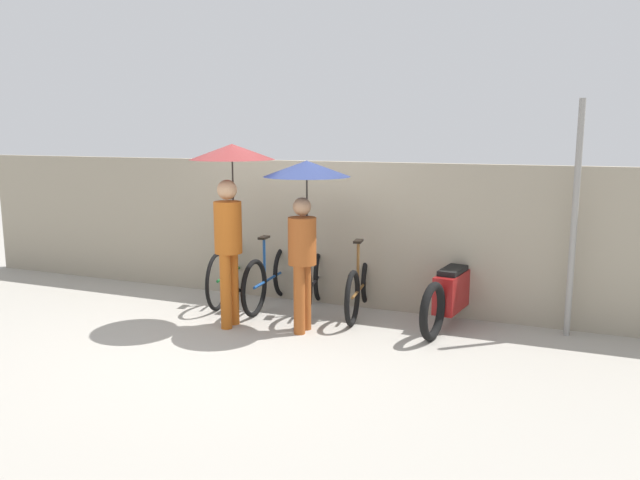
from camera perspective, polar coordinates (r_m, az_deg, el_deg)
name	(u,v)px	position (r m, az deg, el deg)	size (l,w,h in m)	color
ground_plane	(241,338)	(7.06, -7.24, -8.92)	(30.00, 30.00, 0.00)	#9E998E
back_wall	(304,232)	(8.36, -1.44, 0.78)	(10.98, 0.12, 1.89)	gray
parked_bicycle_0	(230,272)	(8.53, -8.20, -2.92)	(0.49, 1.69, 1.06)	black
parked_bicycle_1	(270,278)	(8.22, -4.59, -3.45)	(0.44, 1.74, 0.98)	black
parked_bicycle_2	(313,283)	(7.97, -0.65, -3.93)	(0.54, 1.68, 1.00)	black
parked_bicycle_3	(361,287)	(7.84, 3.73, -4.27)	(0.44, 1.63, 1.07)	black
pedestrian_leading	(231,185)	(7.26, -8.17, 5.00)	(0.99, 0.99, 2.13)	#B25619
pedestrian_center	(305,198)	(7.01, -1.36, 3.87)	(0.99, 0.99, 1.95)	#9E4C1E
motorcycle	(452,293)	(7.56, 11.98, -4.79)	(0.58, 1.97, 0.89)	black
awning_pole	(574,220)	(7.35, 22.23, 1.67)	(0.07, 0.07, 2.62)	gray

